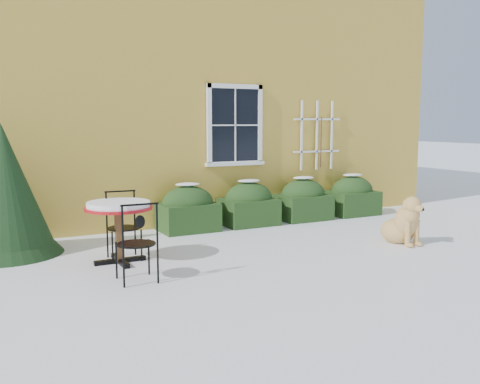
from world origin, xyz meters
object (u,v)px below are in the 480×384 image
bistro_table (119,212)px  patio_chair_near (137,242)px  evergreen_shrub (5,202)px  dog (403,224)px  patio_chair_far (123,225)px

bistro_table → patio_chair_near: (-0.04, -1.04, -0.23)m
evergreen_shrub → bistro_table: 1.92m
bistro_table → dog: bearing=-12.2°
patio_chair_far → patio_chair_near: bearing=-93.2°
evergreen_shrub → dog: size_ratio=2.13×
evergreen_shrub → patio_chair_far: size_ratio=2.00×
bistro_table → patio_chair_near: patio_chair_near is taller
bistro_table → patio_chair_far: patio_chair_far is taller
evergreen_shrub → patio_chair_far: evergreen_shrub is taller
patio_chair_near → evergreen_shrub: bearing=-56.8°
evergreen_shrub → patio_chair_near: size_ratio=1.95×
patio_chair_near → dog: bearing=-176.7°
evergreen_shrub → patio_chair_far: 1.90m
patio_chair_near → patio_chair_far: 1.26m
patio_chair_near → patio_chair_far: patio_chair_near is taller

